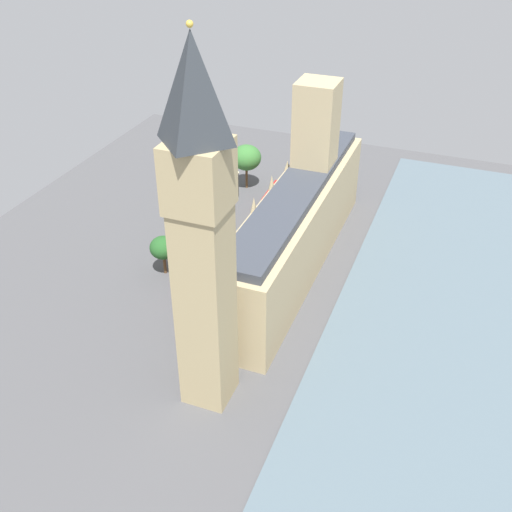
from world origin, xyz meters
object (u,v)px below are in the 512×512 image
at_px(plane_tree_leading, 163,248).
at_px(car_yellow_cab_trailing, 239,237).
at_px(double_decker_bus_far_end, 273,199).
at_px(parliament_building, 298,219).
at_px(double_decker_bus_by_river_gate, 204,272).
at_px(car_blue_near_tower, 195,314).
at_px(plane_tree_midblock, 246,158).
at_px(clock_tower, 202,235).
at_px(plane_tree_corner, 214,200).
at_px(plane_tree_opposite_hall, 204,197).
at_px(street_lamp_kerbside, 238,179).
at_px(pedestrian_under_trees, 200,338).

bearing_deg(plane_tree_leading, car_yellow_cab_trailing, -119.45).
bearing_deg(double_decker_bus_far_end, parliament_building, -60.31).
distance_m(double_decker_bus_by_river_gate, car_blue_near_tower, 10.48).
relative_size(car_yellow_cab_trailing, plane_tree_midblock, 0.38).
height_order(double_decker_bus_far_end, car_blue_near_tower, double_decker_bus_far_end).
height_order(double_decker_bus_far_end, plane_tree_leading, plane_tree_leading).
height_order(clock_tower, double_decker_bus_by_river_gate, clock_tower).
height_order(double_decker_bus_by_river_gate, plane_tree_midblock, plane_tree_midblock).
height_order(plane_tree_corner, plane_tree_opposite_hall, plane_tree_opposite_hall).
height_order(car_blue_near_tower, plane_tree_corner, plane_tree_corner).
height_order(parliament_building, street_lamp_kerbside, parliament_building).
bearing_deg(street_lamp_kerbside, plane_tree_corner, 91.17).
bearing_deg(plane_tree_leading, double_decker_bus_by_river_gate, 176.76).
height_order(double_decker_bus_far_end, plane_tree_opposite_hall, plane_tree_opposite_hall).
xyz_separation_m(plane_tree_midblock, plane_tree_opposite_hall, (1.08, 21.32, -0.31)).
relative_size(car_blue_near_tower, pedestrian_under_trees, 2.59).
height_order(double_decker_bus_far_end, pedestrian_under_trees, double_decker_bus_far_end).
height_order(parliament_building, car_blue_near_tower, parliament_building).
height_order(double_decker_bus_by_river_gate, plane_tree_opposite_hall, plane_tree_opposite_hall).
distance_m(car_yellow_cab_trailing, plane_tree_leading, 18.81).
bearing_deg(street_lamp_kerbside, car_yellow_cab_trailing, 112.95).
height_order(clock_tower, plane_tree_leading, clock_tower).
relative_size(double_decker_bus_by_river_gate, car_blue_near_tower, 2.50).
xyz_separation_m(parliament_building, car_blue_near_tower, (11.09, 23.01, -8.84)).
bearing_deg(car_yellow_cab_trailing, plane_tree_midblock, -72.93).
relative_size(clock_tower, plane_tree_corner, 6.60).
distance_m(clock_tower, plane_tree_opposite_hall, 52.45).
xyz_separation_m(pedestrian_under_trees, plane_tree_opposite_hall, (14.74, -33.88, 6.76)).
xyz_separation_m(parliament_building, car_yellow_cab_trailing, (13.44, -3.24, -8.84)).
xyz_separation_m(plane_tree_corner, plane_tree_opposite_hall, (1.31, 2.14, 1.46)).
bearing_deg(plane_tree_opposite_hall, car_blue_near_tower, 111.49).
bearing_deg(double_decker_bus_far_end, clock_tower, -81.48).
bearing_deg(street_lamp_kerbside, car_blue_near_tower, 102.83).
bearing_deg(double_decker_bus_by_river_gate, plane_tree_corner, -72.59).
bearing_deg(double_decker_bus_far_end, car_yellow_cab_trailing, -98.80).
height_order(clock_tower, car_blue_near_tower, clock_tower).
relative_size(clock_tower, street_lamp_kerbside, 8.25).
xyz_separation_m(car_yellow_cab_trailing, plane_tree_midblock, (7.80, -23.59, 6.93)).
bearing_deg(car_yellow_cab_trailing, parliament_building, 165.23).
bearing_deg(plane_tree_corner, car_blue_near_tower, 107.93).
bearing_deg(plane_tree_midblock, street_lamp_kerbside, 89.36).
height_order(car_blue_near_tower, street_lamp_kerbside, street_lamp_kerbside).
bearing_deg(car_yellow_cab_trailing, street_lamp_kerbside, -68.27).
bearing_deg(clock_tower, car_blue_near_tower, -56.76).
height_order(pedestrian_under_trees, street_lamp_kerbside, street_lamp_kerbside).
bearing_deg(plane_tree_midblock, car_yellow_cab_trailing, 108.29).
height_order(parliament_building, double_decker_bus_by_river_gate, parliament_building).
xyz_separation_m(plane_tree_midblock, street_lamp_kerbside, (0.06, 5.04, -3.33)).
distance_m(clock_tower, double_decker_bus_by_river_gate, 37.53).
bearing_deg(parliament_building, plane_tree_leading, 29.37).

